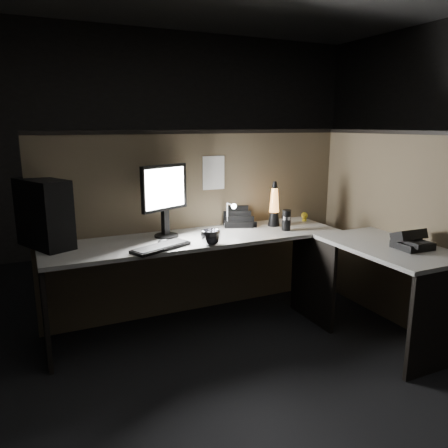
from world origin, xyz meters
name	(u,v)px	position (x,y,z in m)	size (l,w,h in m)	color
floor	(251,355)	(0.00, 0.00, 0.00)	(6.00, 6.00, 0.00)	black
room_shell	(254,117)	(0.00, 0.00, 1.62)	(6.00, 6.00, 6.00)	silver
partition_back	(200,224)	(0.00, 0.93, 0.75)	(2.66, 0.06, 1.50)	brown
partition_right	(392,229)	(1.33, 0.10, 0.75)	(0.06, 1.66, 1.50)	brown
desk	(257,262)	(0.18, 0.25, 0.58)	(2.60, 1.60, 0.73)	#A9A7A0
pc_tower	(44,213)	(-1.22, 0.79, 0.97)	(0.20, 0.46, 0.48)	black
monitor	(165,194)	(-0.37, 0.72, 1.06)	(0.40, 0.21, 0.55)	black
keyboard	(161,247)	(-0.51, 0.40, 0.74)	(0.44, 0.15, 0.02)	black
mouse	(164,242)	(-0.45, 0.51, 0.75)	(0.09, 0.06, 0.04)	black
clip_lamp	(230,213)	(0.20, 0.76, 0.86)	(0.04, 0.17, 0.22)	white
organizer	(238,221)	(0.30, 0.82, 0.77)	(0.30, 0.28, 0.18)	black
lava_lamp	(274,208)	(0.57, 0.68, 0.89)	(0.10, 0.10, 0.38)	black
travel_mug	(286,220)	(0.58, 0.50, 0.81)	(0.08, 0.08, 0.17)	black
steel_mug	(211,238)	(-0.15, 0.34, 0.79)	(0.14, 0.14, 0.11)	silver
figurine	(304,216)	(0.92, 0.72, 0.78)	(0.06, 0.06, 0.06)	yellow
pinned_paper	(214,173)	(0.11, 0.90, 1.18)	(0.19, 0.00, 0.28)	white
desk_phone	(411,241)	(1.08, -0.32, 0.78)	(0.24, 0.25, 0.14)	black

